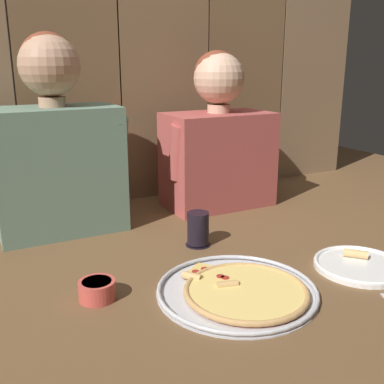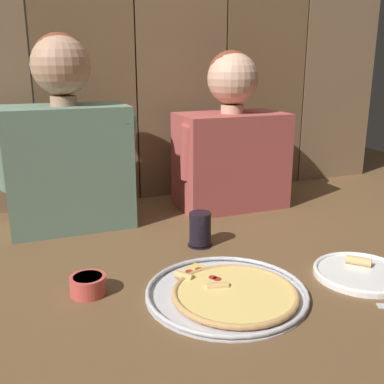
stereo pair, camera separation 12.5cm
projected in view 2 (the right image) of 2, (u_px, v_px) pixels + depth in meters
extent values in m
plane|color=brown|center=(208.00, 267.00, 1.21)|extent=(3.20, 3.20, 0.00)
cylinder|color=silver|center=(227.00, 294.00, 1.07)|extent=(0.38, 0.38, 0.01)
torus|color=silver|center=(227.00, 291.00, 1.06)|extent=(0.38, 0.38, 0.01)
cylinder|color=#B23823|center=(235.00, 295.00, 1.05)|extent=(0.28, 0.28, 0.00)
cylinder|color=#F4D170|center=(235.00, 293.00, 1.05)|extent=(0.27, 0.27, 0.01)
torus|color=tan|center=(235.00, 293.00, 1.05)|extent=(0.29, 0.29, 0.01)
cube|color=#EFC660|center=(214.00, 280.00, 1.12)|extent=(0.07, 0.10, 0.01)
cylinder|color=tan|center=(217.00, 286.00, 1.07)|extent=(0.05, 0.03, 0.02)
cylinder|color=#A3281E|center=(217.00, 279.00, 1.11)|extent=(0.02, 0.02, 0.00)
cylinder|color=#A3281E|center=(213.00, 278.00, 1.12)|extent=(0.02, 0.02, 0.00)
cube|color=#EFC660|center=(194.00, 272.00, 1.16)|extent=(0.10, 0.09, 0.01)
cylinder|color=tan|center=(184.00, 276.00, 1.12)|extent=(0.04, 0.05, 0.02)
cylinder|color=#A3281E|center=(189.00, 272.00, 1.15)|extent=(0.02, 0.02, 0.00)
cylinder|color=#A3281E|center=(199.00, 269.00, 1.16)|extent=(0.02, 0.02, 0.00)
cylinder|color=white|center=(361.00, 274.00, 1.16)|extent=(0.24, 0.24, 0.01)
torus|color=white|center=(361.00, 272.00, 1.16)|extent=(0.24, 0.24, 0.01)
cylinder|color=tan|center=(359.00, 261.00, 1.19)|extent=(0.06, 0.06, 0.02)
cylinder|color=black|center=(200.00, 244.00, 1.35)|extent=(0.07, 0.07, 0.01)
cylinder|color=black|center=(200.00, 228.00, 1.34)|extent=(0.06, 0.06, 0.10)
cylinder|color=#CC4C42|center=(88.00, 285.00, 1.07)|extent=(0.08, 0.08, 0.04)
cylinder|color=#B23823|center=(88.00, 281.00, 1.06)|extent=(0.07, 0.07, 0.02)
cube|color=slate|center=(69.00, 167.00, 1.47)|extent=(0.38, 0.22, 0.39)
cylinder|color=tan|center=(64.00, 101.00, 1.41)|extent=(0.08, 0.08, 0.03)
sphere|color=tan|center=(61.00, 65.00, 1.38)|extent=(0.18, 0.18, 0.18)
sphere|color=brown|center=(60.00, 61.00, 1.39)|extent=(0.17, 0.17, 0.17)
cylinder|color=slate|center=(10.00, 156.00, 1.36)|extent=(0.08, 0.12, 0.23)
cylinder|color=slate|center=(123.00, 148.00, 1.48)|extent=(0.08, 0.14, 0.23)
cube|color=#AD4C47|center=(231.00, 160.00, 1.68)|extent=(0.38, 0.22, 0.34)
cylinder|color=#DBAD8E|center=(232.00, 109.00, 1.63)|extent=(0.08, 0.08, 0.03)
sphere|color=#DBAD8E|center=(233.00, 79.00, 1.60)|extent=(0.18, 0.18, 0.18)
sphere|color=brown|center=(231.00, 74.00, 1.61)|extent=(0.17, 0.17, 0.17)
cylinder|color=#AD4C47|center=(191.00, 152.00, 1.57)|extent=(0.08, 0.11, 0.20)
cylinder|color=#AD4C47|center=(278.00, 145.00, 1.69)|extent=(0.08, 0.13, 0.20)
cube|color=brown|center=(82.00, 28.00, 1.59)|extent=(0.36, 0.03, 1.26)
cube|color=brown|center=(182.00, 31.00, 1.72)|extent=(0.36, 0.03, 1.26)
cube|color=brown|center=(267.00, 33.00, 1.85)|extent=(0.36, 0.03, 1.26)
cube|color=#896A4C|center=(341.00, 34.00, 1.98)|extent=(0.36, 0.03, 1.26)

